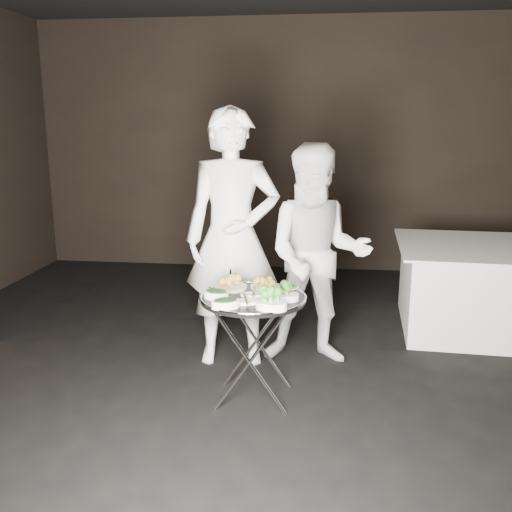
# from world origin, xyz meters

# --- Properties ---
(floor) EXTENTS (6.00, 7.00, 0.05)m
(floor) POSITION_xyz_m (0.00, 0.00, -0.03)
(floor) COLOR black
(floor) RESTS_ON ground
(wall_back) EXTENTS (6.00, 0.05, 3.00)m
(wall_back) POSITION_xyz_m (0.00, 3.52, 1.50)
(wall_back) COLOR black
(wall_back) RESTS_ON floor
(tray_stand) EXTENTS (0.48, 0.40, 0.70)m
(tray_stand) POSITION_xyz_m (0.09, -0.02, 0.39)
(tray_stand) COLOR silver
(tray_stand) RESTS_ON floor
(serving_tray) EXTENTS (0.69, 0.69, 0.04)m
(serving_tray) POSITION_xyz_m (0.09, -0.02, 0.71)
(serving_tray) COLOR black
(serving_tray) RESTS_ON tray_stand
(potato_plate_a) EXTENTS (0.22, 0.22, 0.08)m
(potato_plate_a) POSITION_xyz_m (-0.09, 0.13, 0.75)
(potato_plate_a) COLOR beige
(potato_plate_a) RESTS_ON serving_tray
(potato_plate_b) EXTENTS (0.20, 0.20, 0.07)m
(potato_plate_b) POSITION_xyz_m (0.14, 0.18, 0.75)
(potato_plate_b) COLOR beige
(potato_plate_b) RESTS_ON serving_tray
(greens_bowl) EXTENTS (0.11, 0.11, 0.06)m
(greens_bowl) POSITION_xyz_m (0.32, 0.10, 0.75)
(greens_bowl) COLOR white
(greens_bowl) RESTS_ON serving_tray
(asparagus_plate_a) EXTENTS (0.18, 0.11, 0.03)m
(asparagus_plate_a) POSITION_xyz_m (0.09, -0.01, 0.73)
(asparagus_plate_a) COLOR white
(asparagus_plate_a) RESTS_ON serving_tray
(asparagus_plate_b) EXTENTS (0.21, 0.14, 0.04)m
(asparagus_plate_b) POSITION_xyz_m (0.06, -0.16, 0.73)
(asparagus_plate_b) COLOR white
(asparagus_plate_b) RESTS_ON serving_tray
(spinach_bowl_a) EXTENTS (0.20, 0.16, 0.07)m
(spinach_bowl_a) POSITION_xyz_m (-0.14, -0.09, 0.75)
(spinach_bowl_a) COLOR white
(spinach_bowl_a) RESTS_ON serving_tray
(spinach_bowl_b) EXTENTS (0.20, 0.17, 0.07)m
(spinach_bowl_b) POSITION_xyz_m (-0.05, -0.26, 0.75)
(spinach_bowl_b) COLOR white
(spinach_bowl_b) RESTS_ON serving_tray
(broccoli_bowl_a) EXTENTS (0.19, 0.15, 0.07)m
(broccoli_bowl_a) POSITION_xyz_m (0.30, -0.08, 0.75)
(broccoli_bowl_a) COLOR white
(broccoli_bowl_a) RESTS_ON serving_tray
(broccoli_bowl_b) EXTENTS (0.23, 0.19, 0.08)m
(broccoli_bowl_b) POSITION_xyz_m (0.23, -0.26, 0.75)
(broccoli_bowl_b) COLOR white
(broccoli_bowl_b) RESTS_ON serving_tray
(serving_utensils) EXTENTS (0.58, 0.42, 0.01)m
(serving_utensils) POSITION_xyz_m (0.10, 0.04, 0.77)
(serving_utensils) COLOR silver
(serving_utensils) RESTS_ON serving_tray
(waiter_left) EXTENTS (0.75, 0.53, 1.93)m
(waiter_left) POSITION_xyz_m (-0.15, 0.61, 0.96)
(waiter_left) COLOR white
(waiter_left) RESTS_ON floor
(waiter_right) EXTENTS (0.83, 0.65, 1.66)m
(waiter_right) POSITION_xyz_m (0.48, 0.67, 0.83)
(waiter_right) COLOR white
(waiter_right) RESTS_ON floor
(dining_table) EXTENTS (1.34, 1.34, 0.77)m
(dining_table) POSITION_xyz_m (1.86, 1.52, 0.39)
(dining_table) COLOR white
(dining_table) RESTS_ON floor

